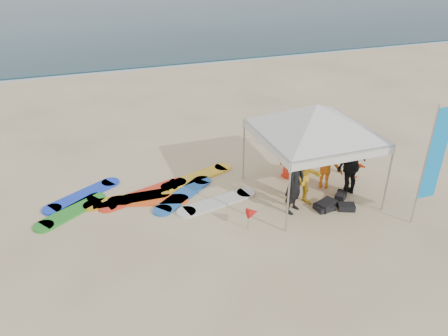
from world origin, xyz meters
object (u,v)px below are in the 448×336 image
canopy_tent (317,105)px  feather_flag (435,156)px  person_seated (354,164)px  person_black_a (295,183)px  person_orange_b (292,152)px  person_black_b (352,164)px  marker_pennant (253,213)px  person_yellow (305,177)px  surfboard_spread (149,196)px  person_orange_a (326,164)px

canopy_tent → feather_flag: 3.19m
person_seated → person_black_a: bearing=100.0°
canopy_tent → feather_flag: size_ratio=1.27×
person_black_a → canopy_tent: (0.88, 0.69, 1.88)m
person_orange_b → feather_flag: size_ratio=0.51×
person_black_b → marker_pennant: size_ratio=3.05×
person_seated → canopy_tent: size_ratio=0.20×
person_black_b → marker_pennant: bearing=-4.1°
person_black_a → feather_flag: feather_flag is taller
person_black_a → feather_flag: size_ratio=0.54×
person_yellow → person_seated: 2.52m
person_yellow → person_orange_b: (0.40, 1.58, -0.04)m
person_black_b → person_orange_b: bearing=-68.9°
person_yellow → surfboard_spread: (-4.10, 1.83, -0.85)m
feather_flag → marker_pennant: 4.74m
person_orange_b → canopy_tent: canopy_tent is taller
person_black_a → person_black_b: (1.97, 0.29, 0.07)m
surfboard_spread → person_seated: bearing=-7.9°
person_yellow → surfboard_spread: size_ratio=0.30×
person_black_b → person_orange_b: (-1.13, 1.51, -0.12)m
person_black_a → feather_flag: bearing=-65.3°
person_yellow → canopy_tent: size_ratio=0.42×
person_seated → person_orange_a: bearing=90.6°
person_yellow → surfboard_spread: 4.57m
person_orange_a → marker_pennant: 3.17m
person_black_b → surfboard_spread: bearing=-33.0°
person_black_b → feather_flag: size_ratio=0.58×
person_orange_a → canopy_tent: bearing=54.5°
canopy_tent → surfboard_spread: 5.47m
person_yellow → person_orange_b: 1.63m
marker_pennant → person_black_a: bearing=15.9°
person_black_b → feather_flag: 2.33m
person_seated → feather_flag: (0.24, -2.74, 1.54)m
person_orange_a → canopy_tent: canopy_tent is taller
person_black_b → surfboard_spread: person_black_b is taller
person_black_a → person_orange_a: (1.50, 0.87, -0.13)m
person_black_a → person_orange_a: person_black_a is taller
person_orange_b → person_seated: person_orange_b is taller
feather_flag → marker_pennant: (-4.35, 1.18, -1.46)m
feather_flag → person_yellow: bearing=144.5°
person_black_b → feather_flag: (0.99, -1.87, 0.98)m
person_black_a → person_seated: (2.73, 1.17, -0.48)m
marker_pennant → surfboard_spread: (-2.27, 2.45, -0.46)m
person_yellow → feather_flag: size_ratio=0.53×
person_orange_b → surfboard_spread: 4.58m
canopy_tent → person_black_b: bearing=-20.2°
person_orange_b → person_black_a: bearing=39.5°
person_orange_a → feather_flag: 3.08m
person_orange_b → marker_pennant: (-2.24, -2.20, -0.35)m
person_yellow → marker_pennant: bearing=-143.9°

